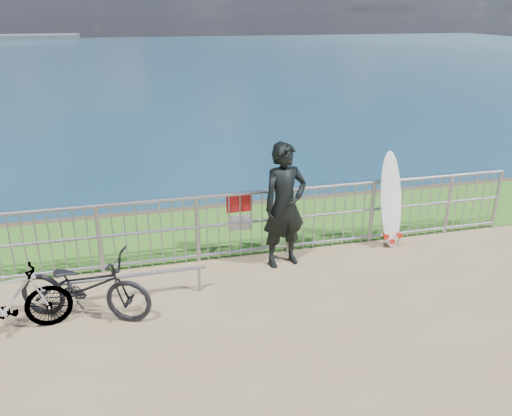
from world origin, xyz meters
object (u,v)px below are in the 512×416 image
object	(u,v)px
bicycle_near	(84,286)
bicycle_far	(7,303)
surfer	(285,206)
surfboard	(391,203)

from	to	relation	value
bicycle_near	bicycle_far	bearing A→B (deg)	120.91
surfer	bicycle_far	bearing A→B (deg)	-177.17
surfboard	bicycle_far	world-z (taller)	surfboard
surfer	surfboard	xyz separation A→B (m)	(1.95, 0.23, -0.23)
surfboard	bicycle_far	distance (m)	5.94
surfboard	bicycle_far	bearing A→B (deg)	-168.37
surfboard	bicycle_far	size ratio (longest dim) A/B	1.09
surfer	surfboard	size ratio (longest dim) A/B	1.21
surfboard	bicycle_near	xyz separation A→B (m)	(-4.91, -1.05, -0.29)
bicycle_near	surfer	bearing A→B (deg)	-52.66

